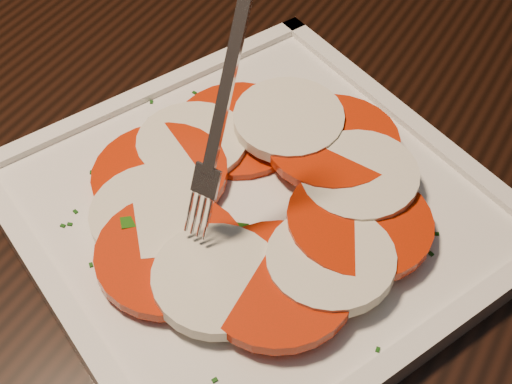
% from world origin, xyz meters
% --- Properties ---
extents(table, '(1.24, 0.87, 0.75)m').
position_xyz_m(table, '(0.10, 0.13, 0.65)').
color(table, black).
rests_on(table, ground).
extents(plate, '(0.40, 0.40, 0.01)m').
position_xyz_m(plate, '(0.12, 0.09, 0.76)').
color(plate, white).
rests_on(plate, table).
extents(caprese_salad, '(0.26, 0.26, 0.03)m').
position_xyz_m(caprese_salad, '(0.12, 0.09, 0.78)').
color(caprese_salad, red).
rests_on(caprese_salad, plate).
extents(fork, '(0.04, 0.08, 0.15)m').
position_xyz_m(fork, '(0.11, 0.08, 0.86)').
color(fork, white).
rests_on(fork, caprese_salad).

